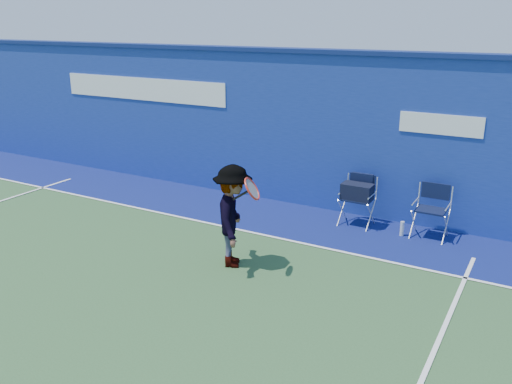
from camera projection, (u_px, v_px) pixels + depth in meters
The scene contains 8 objects.
ground at pixel (77, 298), 7.36m from camera, with size 80.00×80.00×0.00m, color #2E522C.
stadium_wall at pixel (262, 124), 11.19m from camera, with size 24.00×0.50×3.08m.
out_of_bounds_strip at pixel (235, 209), 10.76m from camera, with size 24.00×1.80×0.01m, color navy.
court_lines at pixel (109, 280), 7.85m from camera, with size 24.00×12.00×0.01m.
directors_chair_left at pixel (357, 204), 9.86m from camera, with size 0.55×0.51×0.93m.
directors_chair_right at pixel (430, 221), 9.33m from camera, with size 0.55×0.49×0.92m.
water_bottle at pixel (402, 229), 9.42m from camera, with size 0.07×0.07×0.27m, color silver.
tennis_player at pixel (233, 216), 8.13m from camera, with size 1.06×1.18×1.58m.
Camera 1 is at (5.34, -4.52, 3.63)m, focal length 38.00 mm.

